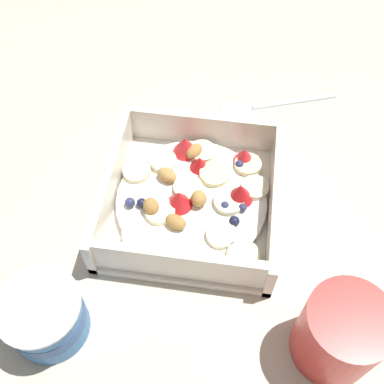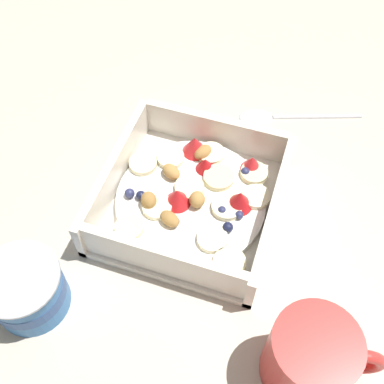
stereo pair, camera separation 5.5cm
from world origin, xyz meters
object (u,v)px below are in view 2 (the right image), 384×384
Objects in this scene: fruit_bowl at (194,196)px; yogurt_cup at (26,290)px; coffee_mug at (311,358)px; spoon at (275,115)px.

yogurt_cup is at bearing 144.26° from fruit_bowl.
coffee_mug is (0.02, -0.29, 0.01)m from yogurt_cup.
fruit_bowl is 1.20× the size of spoon.
fruit_bowl is 0.19m from spoon.
spoon is at bearing -19.78° from fruit_bowl.
fruit_bowl is 1.86× the size of coffee_mug.
fruit_bowl is at bearing 160.22° from spoon.
yogurt_cup is at bearing 93.95° from coffee_mug.
coffee_mug reaches higher than spoon.
fruit_bowl is 0.23m from coffee_mug.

